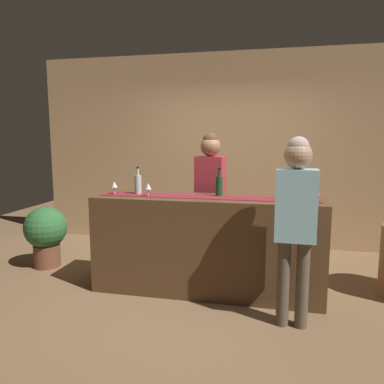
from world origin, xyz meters
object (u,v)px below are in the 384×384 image
(wine_glass_near_customer, at_px, (316,192))
(potted_plant_tall, at_px, (46,232))
(wine_glass_mid_counter, at_px, (114,185))
(wine_bottle_clear, at_px, (138,184))
(bartender, at_px, (210,187))
(customer_sipping, at_px, (296,213))
(wine_bottle_green, at_px, (219,186))
(wine_glass_far_end, at_px, (148,187))

(wine_glass_near_customer, bearing_deg, potted_plant_tall, 172.81)
(wine_glass_mid_counter, height_order, potted_plant_tall, wine_glass_mid_counter)
(wine_bottle_clear, xyz_separation_m, bartender, (0.71, 0.54, -0.09))
(bartender, xyz_separation_m, customer_sipping, (0.93, -1.16, -0.04))
(wine_glass_mid_counter, height_order, customer_sipping, customer_sipping)
(wine_bottle_green, height_order, potted_plant_tall, wine_bottle_green)
(wine_bottle_clear, bearing_deg, customer_sipping, -20.92)
(wine_glass_mid_counter, bearing_deg, customer_sipping, -16.29)
(wine_glass_near_customer, relative_size, bartender, 0.08)
(wine_glass_mid_counter, bearing_deg, potted_plant_tall, 162.90)
(customer_sipping, bearing_deg, wine_glass_mid_counter, 165.42)
(bartender, bearing_deg, wine_glass_near_customer, 158.84)
(wine_bottle_clear, bearing_deg, wine_glass_far_end, -40.03)
(wine_bottle_green, distance_m, potted_plant_tall, 2.36)
(bartender, bearing_deg, customer_sipping, 138.06)
(wine_glass_far_end, distance_m, customer_sipping, 1.56)
(wine_bottle_green, bearing_deg, wine_glass_near_customer, -10.74)
(wine_glass_far_end, bearing_deg, wine_glass_mid_counter, 171.38)
(customer_sipping, bearing_deg, potted_plant_tall, 165.11)
(wine_glass_mid_counter, distance_m, wine_glass_far_end, 0.41)
(wine_glass_near_customer, bearing_deg, wine_glass_far_end, 180.00)
(wine_bottle_clear, relative_size, potted_plant_tall, 0.39)
(wine_glass_near_customer, relative_size, potted_plant_tall, 0.19)
(wine_bottle_clear, height_order, customer_sipping, customer_sipping)
(wine_bottle_green, xyz_separation_m, customer_sipping, (0.75, -0.67, -0.12))
(customer_sipping, distance_m, potted_plant_tall, 3.18)
(wine_glass_far_end, bearing_deg, potted_plant_tall, 165.12)
(wine_glass_near_customer, bearing_deg, wine_bottle_green, 169.26)
(wine_glass_mid_counter, relative_size, wine_glass_far_end, 1.00)
(wine_bottle_clear, bearing_deg, wine_glass_near_customer, -4.27)
(wine_bottle_clear, xyz_separation_m, wine_bottle_green, (0.89, 0.04, 0.00))
(customer_sipping, relative_size, potted_plant_tall, 2.12)
(wine_bottle_clear, distance_m, customer_sipping, 1.76)
(bartender, relative_size, potted_plant_tall, 2.19)
(wine_bottle_clear, distance_m, wine_glass_near_customer, 1.85)
(customer_sipping, bearing_deg, wine_bottle_clear, 160.78)
(wine_glass_near_customer, height_order, wine_glass_far_end, same)
(wine_bottle_clear, relative_size, wine_glass_near_customer, 2.10)
(wine_bottle_green, bearing_deg, customer_sipping, -41.86)
(wine_glass_near_customer, xyz_separation_m, potted_plant_tall, (-3.21, 0.41, -0.68))
(wine_bottle_green, height_order, wine_glass_far_end, wine_bottle_green)
(potted_plant_tall, bearing_deg, wine_glass_near_customer, -7.19)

